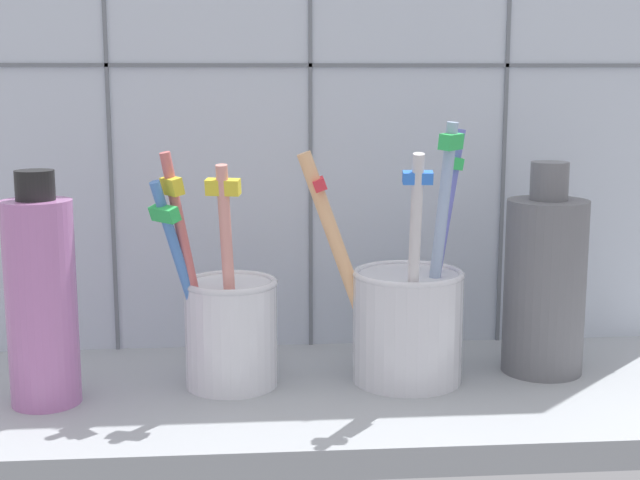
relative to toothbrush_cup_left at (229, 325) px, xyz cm
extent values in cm
cube|color=#9EA3A8|center=(6.64, -1.23, -5.53)|extent=(64.00, 22.00, 2.00)
cube|color=silver|center=(6.64, 10.77, 15.97)|extent=(64.00, 2.00, 45.00)
cube|color=slate|center=(-9.36, 9.67, 15.97)|extent=(0.30, 0.20, 45.00)
cube|color=slate|center=(6.64, 9.67, 15.97)|extent=(0.30, 0.20, 45.00)
cube|color=slate|center=(22.64, 9.67, 15.97)|extent=(0.30, 0.20, 45.00)
cube|color=slate|center=(6.64, 9.67, 18.58)|extent=(64.00, 0.20, 0.30)
cylinder|color=white|center=(0.17, 0.18, -0.70)|extent=(6.69, 6.69, 7.66)
torus|color=silver|center=(0.17, 0.18, 3.13)|extent=(6.86, 6.86, 0.50)
cylinder|color=#E19287|center=(0.11, -2.06, 3.91)|extent=(1.63, 3.40, 16.20)
cube|color=yellow|center=(-0.14, -3.00, 10.44)|extent=(2.48, 1.53, 1.17)
cylinder|color=#4A7DC9|center=(-2.82, -1.73, 3.34)|extent=(4.75, 4.23, 15.17)
cube|color=green|center=(-4.08, -2.81, 8.66)|extent=(2.37, 2.52, 1.17)
cylinder|color=#D06868|center=(-2.60, -1.52, 4.29)|extent=(3.85, 2.79, 16.99)
cube|color=yellow|center=(-3.58, -2.13, 10.43)|extent=(1.82, 2.10, 1.29)
cylinder|color=silver|center=(13.11, 0.18, -0.49)|extent=(8.09, 8.09, 8.08)
torus|color=silver|center=(13.11, 0.18, 3.55)|extent=(8.19, 8.19, 0.50)
cylinder|color=#F8B97F|center=(8.47, 0.65, 4.11)|extent=(6.93, 1.27, 16.84)
cube|color=#E5333F|center=(6.40, 0.72, 10.12)|extent=(1.14, 2.01, 1.05)
cylinder|color=#6C70D2|center=(15.45, 0.60, 4.93)|extent=(3.53, 1.00, 18.24)
cube|color=green|center=(16.40, 0.66, 11.58)|extent=(1.03, 2.04, 0.95)
cylinder|color=silver|center=(12.85, -3.18, 4.31)|extent=(1.15, 4.56, 17.05)
cube|color=blue|center=(12.74, -4.63, 11.14)|extent=(2.05, 1.06, 0.95)
cylinder|color=#97ADCE|center=(14.92, -1.54, 5.25)|extent=(2.59, 2.32, 18.84)
cube|color=green|center=(15.52, -2.02, 13.31)|extent=(2.13, 2.31, 1.16)
cylinder|color=slate|center=(23.76, 1.44, 2.08)|extent=(6.08, 6.08, 13.21)
cylinder|color=slate|center=(23.76, 1.44, 10.10)|extent=(2.82, 2.82, 2.83)
cylinder|color=#BA72B3|center=(-12.58, -2.48, 2.55)|extent=(4.76, 4.76, 14.15)
cylinder|color=black|center=(-12.58, -2.48, 10.62)|extent=(2.62, 2.62, 2.00)
camera|label=1|loc=(1.43, -63.69, 17.88)|focal=51.00mm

